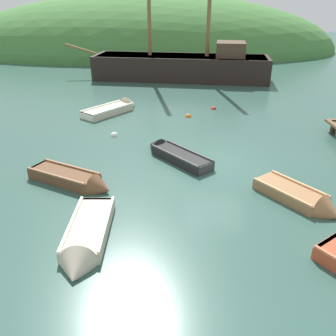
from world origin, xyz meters
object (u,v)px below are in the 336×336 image
object	(u,v)px
rowboat_near_dock	(302,200)
buoy_white	(114,136)
buoy_orange	(188,117)
rowboat_outer_left	(115,109)
buoy_red	(214,109)
rowboat_far	(74,180)
rowboat_center	(86,241)
sailing_ship	(182,70)
rowboat_outer_right	(174,155)

from	to	relation	value
rowboat_near_dock	buoy_white	size ratio (longest dim) A/B	8.06
buoy_orange	rowboat_outer_left	bearing A→B (deg)	165.76
rowboat_outer_left	buoy_red	distance (m)	5.90
rowboat_far	rowboat_center	world-z (taller)	rowboat_center
rowboat_near_dock	rowboat_center	size ratio (longest dim) A/B	0.86
sailing_ship	rowboat_far	size ratio (longest dim) A/B	4.90
sailing_ship	rowboat_outer_left	world-z (taller)	sailing_ship
rowboat_far	rowboat_center	distance (m)	3.63
rowboat_outer_right	buoy_orange	distance (m)	5.70
rowboat_far	buoy_white	bearing A→B (deg)	108.95
buoy_orange	rowboat_outer_right	bearing A→B (deg)	-100.08
sailing_ship	rowboat_outer_right	bearing A→B (deg)	94.74
rowboat_far	rowboat_outer_right	size ratio (longest dim) A/B	1.03
rowboat_far	rowboat_outer_right	distance (m)	4.30
rowboat_far	buoy_orange	distance (m)	9.14
rowboat_outer_left	buoy_orange	bearing A→B (deg)	-64.56
rowboat_near_dock	buoy_red	bearing A→B (deg)	152.23
sailing_ship	buoy_orange	xyz separation A→B (m)	(-0.18, -10.09, -0.73)
rowboat_outer_right	buoy_red	distance (m)	7.57
buoy_white	rowboat_outer_right	bearing A→B (deg)	-43.07
rowboat_outer_left	rowboat_outer_right	bearing A→B (deg)	-114.35
rowboat_far	buoy_orange	world-z (taller)	rowboat_far
rowboat_far	rowboat_outer_left	xyz separation A→B (m)	(0.41, 8.94, -0.01)
sailing_ship	rowboat_far	world-z (taller)	sailing_ship
rowboat_outer_left	buoy_orange	distance (m)	4.39
sailing_ship	rowboat_outer_right	size ratio (longest dim) A/B	5.03
rowboat_outer_right	buoy_orange	size ratio (longest dim) A/B	10.02
buoy_orange	buoy_red	xyz separation A→B (m)	(1.63, 1.49, 0.00)
buoy_red	buoy_orange	bearing A→B (deg)	-137.50
sailing_ship	rowboat_near_dock	world-z (taller)	sailing_ship
rowboat_far	rowboat_outer_right	xyz separation A→B (m)	(3.67, 2.25, -0.02)
rowboat_far	rowboat_outer_left	world-z (taller)	rowboat_outer_left
sailing_ship	buoy_white	size ratio (longest dim) A/B	45.06
rowboat_far	rowboat_outer_left	size ratio (longest dim) A/B	0.93
rowboat_outer_left	rowboat_center	bearing A→B (deg)	-137.13
rowboat_center	buoy_red	distance (m)	13.83
sailing_ship	rowboat_outer_left	bearing A→B (deg)	72.83
rowboat_near_dock	rowboat_center	xyz separation A→B (m)	(-6.65, -2.05, -0.01)
rowboat_outer_left	buoy_white	xyz separation A→B (m)	(0.43, -4.05, -0.13)
rowboat_far	rowboat_outer_left	bearing A→B (deg)	116.11
rowboat_center	buoy_red	size ratio (longest dim) A/B	10.85
sailing_ship	buoy_red	distance (m)	8.75
rowboat_far	rowboat_near_dock	bearing A→B (deg)	18.43
rowboat_outer_right	buoy_red	bearing A→B (deg)	-59.29
sailing_ship	rowboat_outer_left	xyz separation A→B (m)	(-4.43, -9.01, -0.60)
sailing_ship	buoy_orange	world-z (taller)	sailing_ship
rowboat_center	sailing_ship	bearing A→B (deg)	170.94
buoy_orange	rowboat_far	bearing A→B (deg)	-120.68
buoy_white	buoy_red	bearing A→B (deg)	39.31
rowboat_far	buoy_white	world-z (taller)	rowboat_far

